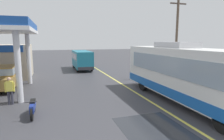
% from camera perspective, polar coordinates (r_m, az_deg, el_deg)
% --- Properties ---
extents(ground, '(120.00, 120.00, 0.00)m').
position_cam_1_polar(ground, '(24.24, -3.80, -0.13)').
color(ground, '#38383D').
extents(lane_divider_stripe, '(0.16, 50.00, 0.01)m').
position_cam_1_polar(lane_divider_stripe, '(19.49, -0.26, -2.29)').
color(lane_divider_stripe, '#D8CC4C').
rests_on(lane_divider_stripe, ground).
extents(wet_puddle_patch, '(2.74, 4.51, 0.01)m').
position_cam_1_polar(wet_puddle_patch, '(8.17, 14.76, -18.81)').
color(wet_puddle_patch, '#26282D').
rests_on(wet_puddle_patch, ground).
extents(coach_bus_main, '(2.60, 11.04, 3.69)m').
position_cam_1_polar(coach_bus_main, '(12.27, 21.21, -1.34)').
color(coach_bus_main, white).
rests_on(coach_bus_main, ground).
extents(car_at_pump, '(1.70, 4.20, 1.82)m').
position_cam_1_polar(car_at_pump, '(16.92, -29.72, -1.69)').
color(car_at_pump, olive).
rests_on(car_at_pump, ground).
extents(minibus_opposing_lane, '(2.04, 6.13, 2.44)m').
position_cam_1_polar(minibus_opposing_lane, '(25.23, -9.13, 3.49)').
color(minibus_opposing_lane, teal).
rests_on(minibus_opposing_lane, ground).
extents(motorcycle_parked_forecourt, '(0.55, 1.80, 0.92)m').
position_cam_1_polar(motorcycle_parked_forecourt, '(10.45, -22.93, -10.38)').
color(motorcycle_parked_forecourt, black).
rests_on(motorcycle_parked_forecourt, ground).
extents(pedestrian_near_pump, '(0.55, 0.22, 1.66)m').
position_cam_1_polar(pedestrian_near_pump, '(18.70, -27.46, -0.88)').
color(pedestrian_near_pump, '#33333F').
rests_on(pedestrian_near_pump, ground).
extents(pedestrian_by_shop, '(0.55, 0.22, 1.66)m').
position_cam_1_polar(pedestrian_by_shop, '(12.67, -28.60, -5.15)').
color(pedestrian_by_shop, '#33333F').
rests_on(pedestrian_by_shop, ground).
extents(utility_pole_roadside, '(1.80, 0.24, 7.99)m').
position_cam_1_polar(utility_pole_roadside, '(20.26, 19.01, 9.51)').
color(utility_pole_roadside, brown).
rests_on(utility_pole_roadside, ground).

